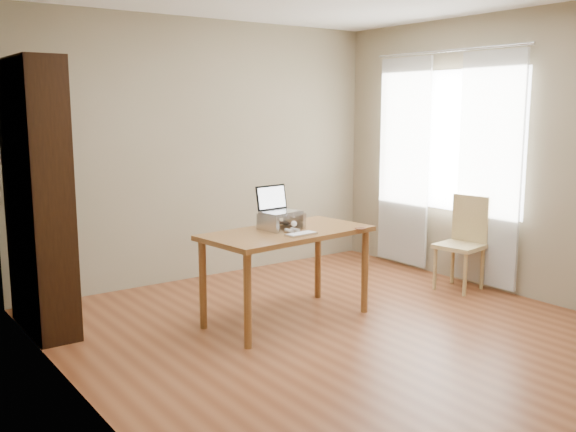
# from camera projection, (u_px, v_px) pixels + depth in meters

# --- Properties ---
(room) EXTENTS (4.04, 4.54, 2.64)m
(room) POSITION_uv_depth(u_px,v_px,m) (356.00, 167.00, 4.71)
(room) COLOR brown
(room) RESTS_ON ground
(bookshelf) EXTENTS (0.30, 0.90, 2.10)m
(bookshelf) POSITION_uv_depth(u_px,v_px,m) (39.00, 198.00, 4.91)
(bookshelf) COLOR black
(bookshelf) RESTS_ON ground
(curtains) EXTENTS (0.03, 1.90, 2.25)m
(curtains) POSITION_uv_depth(u_px,v_px,m) (444.00, 164.00, 6.46)
(curtains) COLOR silver
(curtains) RESTS_ON ground
(desk) EXTENTS (1.45, 0.83, 0.75)m
(desk) POSITION_uv_depth(u_px,v_px,m) (287.00, 243.00, 5.19)
(desk) COLOR brown
(desk) RESTS_ON ground
(laptop_stand) EXTENTS (0.32, 0.25, 0.13)m
(laptop_stand) POSITION_uv_depth(u_px,v_px,m) (281.00, 219.00, 5.23)
(laptop_stand) COLOR silver
(laptop_stand) RESTS_ON desk
(laptop) EXTENTS (0.33, 0.28, 0.22)m
(laptop) POSITION_uv_depth(u_px,v_px,m) (277.00, 206.00, 5.25)
(laptop) COLOR silver
(laptop) RESTS_ON laptop_stand
(keyboard) EXTENTS (0.27, 0.13, 0.02)m
(keyboard) POSITION_uv_depth(u_px,v_px,m) (301.00, 234.00, 4.99)
(keyboard) COLOR silver
(keyboard) RESTS_ON desk
(coaster) EXTENTS (0.09, 0.09, 0.01)m
(coaster) POSITION_uv_depth(u_px,v_px,m) (360.00, 228.00, 5.25)
(coaster) COLOR brown
(coaster) RESTS_ON desk
(cat) EXTENTS (0.25, 0.49, 0.16)m
(cat) POSITION_uv_depth(u_px,v_px,m) (278.00, 221.00, 5.25)
(cat) COLOR #473E38
(cat) RESTS_ON desk
(chair) EXTENTS (0.45, 0.45, 0.90)m
(chair) POSITION_uv_depth(u_px,v_px,m) (465.00, 239.00, 6.14)
(chair) COLOR tan
(chair) RESTS_ON ground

